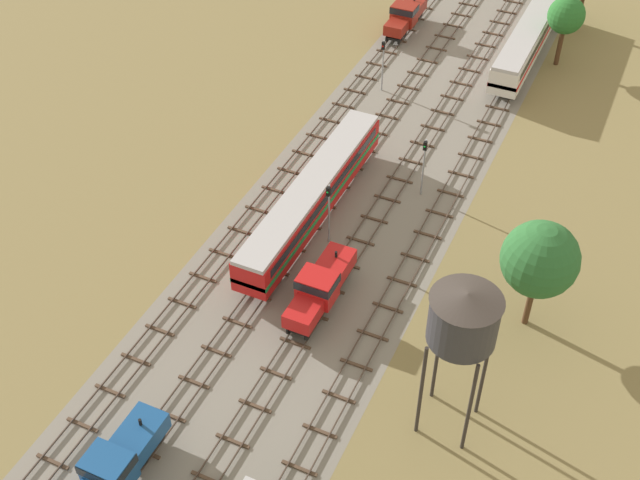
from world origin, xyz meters
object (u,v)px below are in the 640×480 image
signal_post_near (424,161)px  water_tower (464,318)px  shunter_loco_centre_left_mid (320,286)px  shunter_loco_far_left_far (405,15)px  signal_post_nearest (383,59)px  passenger_coach_left_midfar (312,195)px  signal_post_mid (329,207)px  shunter_loco_left_near (114,467)px  passenger_coach_centre_farther (530,35)px

signal_post_near → water_tower: bearing=-66.5°
shunter_loco_centre_left_mid → shunter_loco_far_left_far: 44.30m
shunter_loco_centre_left_mid → signal_post_nearest: bearing=103.1°
water_tower → passenger_coach_left_midfar: bearing=138.4°
passenger_coach_left_midfar → signal_post_mid: 3.22m
passenger_coach_left_midfar → shunter_loco_far_left_far: bearing=97.7°
shunter_loco_left_near → passenger_coach_centre_farther: bearing=81.4°
signal_post_near → signal_post_mid: bearing=-117.6°
passenger_coach_centre_farther → water_tower: size_ratio=1.88×
passenger_coach_centre_farther → signal_post_near: 27.72m
shunter_loco_far_left_far → signal_post_near: (11.75, -27.57, 1.58)m
passenger_coach_left_midfar → water_tower: water_tower is taller
water_tower → signal_post_nearest: 41.24m
shunter_loco_far_left_far → signal_post_near: size_ratio=1.49×
passenger_coach_left_midfar → signal_post_near: (7.05, 7.03, 0.97)m
passenger_coach_centre_farther → signal_post_nearest: 17.61m
shunter_loco_centre_left_mid → signal_post_nearest: 31.10m
shunter_loco_centre_left_mid → passenger_coach_centre_farther: size_ratio=0.38×
signal_post_near → signal_post_nearest: bearing=122.9°
signal_post_mid → shunter_loco_left_near: bearing=-95.3°
passenger_coach_centre_farther → signal_post_mid: 37.27m
shunter_loco_left_near → shunter_loco_far_left_far: 62.21m
water_tower → signal_post_near: 24.39m
shunter_loco_far_left_far → signal_post_mid: size_ratio=1.47×
shunter_loco_left_near → shunter_loco_centre_left_mid: size_ratio=1.00×
water_tower → signal_post_nearest: size_ratio=2.09×
water_tower → shunter_loco_centre_left_mid: bearing=153.3°
passenger_coach_left_midfar → signal_post_mid: size_ratio=3.82×
passenger_coach_centre_farther → shunter_loco_centre_left_mid: bearing=-96.2°
shunter_loco_left_near → passenger_coach_left_midfar: passenger_coach_left_midfar is taller
passenger_coach_left_midfar → shunter_loco_centre_left_mid: bearing=-61.6°
shunter_loco_far_left_far → signal_post_near: bearing=-66.9°
shunter_loco_left_near → shunter_loco_centre_left_mid: 19.32m
passenger_coach_centre_farther → signal_post_mid: signal_post_mid is taller
signal_post_mid → shunter_loco_far_left_far: bearing=100.9°
shunter_loco_far_left_far → signal_post_nearest: bearing=-79.8°
water_tower → signal_post_mid: water_tower is taller
water_tower → signal_post_mid: size_ratio=2.03×
passenger_coach_left_midfar → signal_post_nearest: signal_post_nearest is taller
shunter_loco_left_near → passenger_coach_centre_farther: (9.40, 62.07, 0.60)m
signal_post_nearest → shunter_loco_left_near: bearing=-87.3°
shunter_loco_left_near → signal_post_near: 35.21m
shunter_loco_left_near → shunter_loco_far_left_far: same height
shunter_loco_left_near → shunter_loco_far_left_far: (-4.70, 62.04, 0.00)m
shunter_loco_far_left_far → signal_post_nearest: (2.35, -13.05, 1.54)m
shunter_loco_left_near → shunter_loco_far_left_far: size_ratio=1.00×
shunter_loco_far_left_far → water_tower: size_ratio=0.72×
signal_post_nearest → signal_post_mid: signal_post_mid is taller
signal_post_nearest → signal_post_mid: size_ratio=0.97×
shunter_loco_centre_left_mid → passenger_coach_left_midfar: (-4.70, 8.70, 0.60)m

